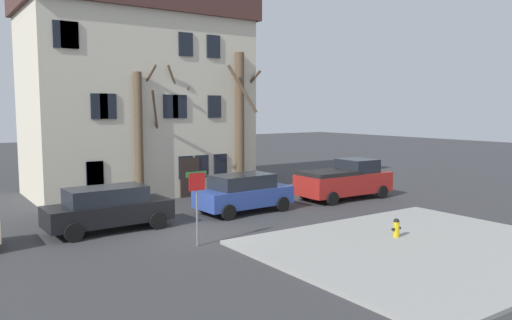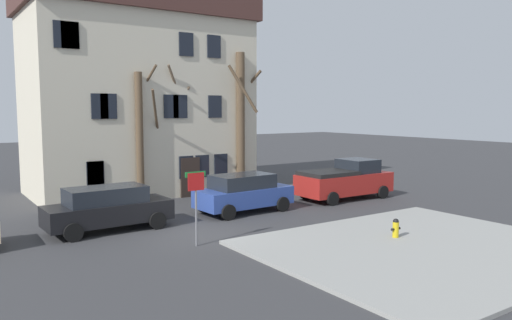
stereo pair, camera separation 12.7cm
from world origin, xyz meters
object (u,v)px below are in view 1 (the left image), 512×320
object	(u,v)px
car_black_wagon	(108,208)
fire_hydrant	(396,227)
tree_bare_near	(140,134)
street_sign_pole	(197,194)
car_blue_wagon	(243,193)
pickup_truck_red	(345,180)
tree_bare_mid	(166,132)
building_main	(138,90)
tree_bare_far	(240,116)

from	to	relation	value
car_black_wagon	fire_hydrant	size ratio (longest dim) A/B	7.03
tree_bare_near	street_sign_pole	bearing A→B (deg)	-99.17
car_blue_wagon	street_sign_pole	world-z (taller)	street_sign_pole
tree_bare_near	street_sign_pole	size ratio (longest dim) A/B	2.67
tree_bare_near	car_blue_wagon	distance (m)	6.18
tree_bare_near	car_blue_wagon	xyz separation A→B (m)	(2.96, -4.79, -2.53)
tree_bare_near	car_black_wagon	distance (m)	6.26
pickup_truck_red	car_blue_wagon	bearing A→B (deg)	178.99
tree_bare_near	tree_bare_mid	distance (m)	1.85
pickup_truck_red	street_sign_pole	bearing A→B (deg)	-160.70
building_main	fire_hydrant	size ratio (longest dim) A/B	17.83
building_main	pickup_truck_red	xyz separation A→B (m)	(7.90, -8.36, -4.75)
street_sign_pole	car_black_wagon	bearing A→B (deg)	115.03
building_main	tree_bare_mid	bearing A→B (deg)	-81.61
fire_hydrant	pickup_truck_red	bearing A→B (deg)	58.08
street_sign_pole	tree_bare_near	bearing A→B (deg)	80.83
tree_bare_far	fire_hydrant	size ratio (longest dim) A/B	12.53
pickup_truck_red	tree_bare_mid	bearing A→B (deg)	143.10
tree_bare_mid	street_sign_pole	size ratio (longest dim) A/B	2.69
tree_bare_near	car_blue_wagon	bearing A→B (deg)	-58.26
tree_bare_mid	fire_hydrant	xyz separation A→B (m)	(3.11, -12.69, -3.01)
building_main	tree_bare_mid	world-z (taller)	building_main
building_main	fire_hydrant	world-z (taller)	building_main
car_black_wagon	pickup_truck_red	size ratio (longest dim) A/B	0.92
building_main	pickup_truck_red	bearing A→B (deg)	-46.62
fire_hydrant	street_sign_pole	size ratio (longest dim) A/B	0.26
tree_bare_far	street_sign_pole	bearing A→B (deg)	-129.97
tree_bare_mid	car_blue_wagon	world-z (taller)	tree_bare_mid
building_main	car_black_wagon	xyz separation A→B (m)	(-4.49, -8.21, -4.84)
tree_bare_mid	fire_hydrant	size ratio (longest dim) A/B	10.19
car_black_wagon	pickup_truck_red	xyz separation A→B (m)	(12.39, -0.15, 0.09)
street_sign_pole	pickup_truck_red	bearing A→B (deg)	19.30
tree_bare_far	pickup_truck_red	distance (m)	6.82
building_main	tree_bare_far	size ratio (longest dim) A/B	1.42
fire_hydrant	tree_bare_mid	bearing A→B (deg)	103.77
tree_bare_mid	tree_bare_far	world-z (taller)	tree_bare_far
street_sign_pole	car_blue_wagon	bearing A→B (deg)	41.24
pickup_truck_red	street_sign_pole	size ratio (longest dim) A/B	2.02
building_main	pickup_truck_red	distance (m)	12.45
building_main	tree_bare_near	distance (m)	4.35
building_main	car_blue_wagon	size ratio (longest dim) A/B	2.70
building_main	fire_hydrant	bearing A→B (deg)	-77.17
fire_hydrant	tree_bare_far	bearing A→B (deg)	84.82
car_black_wagon	car_blue_wagon	distance (m)	6.16
tree_bare_far	building_main	bearing A→B (deg)	143.71
building_main	car_black_wagon	bearing A→B (deg)	-118.67
pickup_truck_red	fire_hydrant	size ratio (longest dim) A/B	7.64
tree_bare_mid	tree_bare_far	size ratio (longest dim) A/B	0.81
car_black_wagon	tree_bare_far	bearing A→B (deg)	27.98
car_blue_wagon	pickup_truck_red	world-z (taller)	pickup_truck_red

